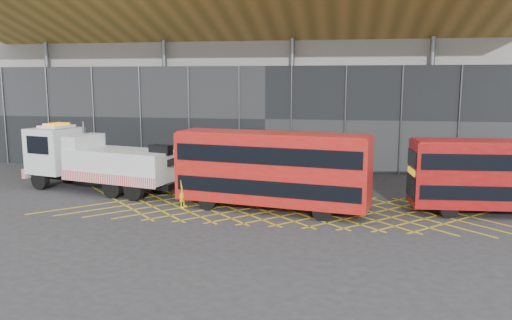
% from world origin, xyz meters
% --- Properties ---
extents(ground_plane, '(120.00, 120.00, 0.00)m').
position_xyz_m(ground_plane, '(0.00, 0.00, 0.00)').
color(ground_plane, '#2A2A2D').
extents(road_markings, '(26.36, 7.16, 0.01)m').
position_xyz_m(road_markings, '(4.80, 0.00, 0.01)').
color(road_markings, gold).
rests_on(road_markings, ground_plane).
extents(construction_building, '(55.00, 23.97, 18.00)m').
position_xyz_m(construction_building, '(1.92, 18.40, 8.98)').
color(construction_building, gray).
rests_on(construction_building, ground_plane).
extents(recovery_truck, '(12.17, 5.40, 4.24)m').
position_xyz_m(recovery_truck, '(-7.41, 2.47, 1.96)').
color(recovery_truck, black).
rests_on(recovery_truck, ground_plane).
extents(bus_towed, '(10.57, 4.13, 4.20)m').
position_xyz_m(bus_towed, '(4.16, -0.50, 2.33)').
color(bus_towed, '#AD140F').
rests_on(bus_towed, ground_plane).
extents(bus_second, '(9.69, 2.94, 3.88)m').
position_xyz_m(bus_second, '(16.19, 0.73, 2.16)').
color(bus_second, maroon).
rests_on(bus_second, ground_plane).
extents(worker, '(0.52, 0.75, 1.97)m').
position_xyz_m(worker, '(-0.68, -0.64, 0.99)').
color(worker, yellow).
rests_on(worker, ground_plane).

